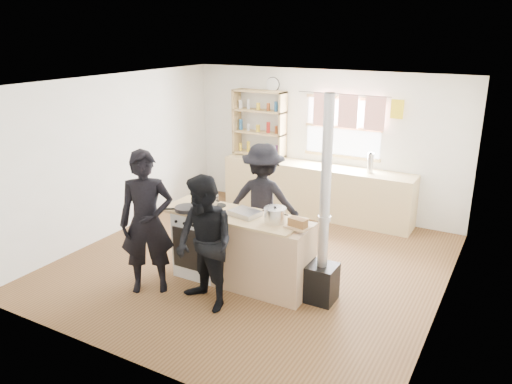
# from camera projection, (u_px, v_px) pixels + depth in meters

# --- Properties ---
(ground) EXTENTS (5.00, 5.00, 0.01)m
(ground) POSITION_uv_depth(u_px,v_px,m) (253.00, 263.00, 7.04)
(ground) COLOR brown
(ground) RESTS_ON ground
(back_counter) EXTENTS (3.40, 0.55, 0.90)m
(back_counter) POSITION_uv_depth(u_px,v_px,m) (316.00, 190.00, 8.74)
(back_counter) COLOR #D8BE82
(back_counter) RESTS_ON ground
(shelving_unit) EXTENTS (1.00, 0.28, 1.20)m
(shelving_unit) POSITION_uv_depth(u_px,v_px,m) (259.00, 123.00, 9.06)
(shelving_unit) COLOR tan
(shelving_unit) RESTS_ON back_counter
(thermos) EXTENTS (0.10, 0.10, 0.33)m
(thermos) POSITION_uv_depth(u_px,v_px,m) (370.00, 163.00, 8.11)
(thermos) COLOR silver
(thermos) RESTS_ON back_counter
(cooking_island) EXTENTS (1.97, 0.64, 0.93)m
(cooking_island) POSITION_uv_depth(u_px,v_px,m) (242.00, 249.00, 6.37)
(cooking_island) COLOR white
(cooking_island) RESTS_ON ground
(skillet_greens) EXTENTS (0.42, 0.42, 0.05)m
(skillet_greens) POSITION_uv_depth(u_px,v_px,m) (187.00, 208.00, 6.38)
(skillet_greens) COLOR black
(skillet_greens) RESTS_ON cooking_island
(roast_tray) EXTENTS (0.41, 0.34, 0.06)m
(roast_tray) POSITION_uv_depth(u_px,v_px,m) (245.00, 213.00, 6.21)
(roast_tray) COLOR silver
(roast_tray) RESTS_ON cooking_island
(stockpot_stove) EXTENTS (0.22, 0.22, 0.18)m
(stockpot_stove) POSITION_uv_depth(u_px,v_px,m) (210.00, 201.00, 6.50)
(stockpot_stove) COLOR #B0B0B2
(stockpot_stove) RESTS_ON cooking_island
(stockpot_counter) EXTENTS (0.27, 0.27, 0.20)m
(stockpot_counter) POSITION_uv_depth(u_px,v_px,m) (275.00, 215.00, 5.98)
(stockpot_counter) COLOR silver
(stockpot_counter) RESTS_ON cooking_island
(bread_board) EXTENTS (0.31, 0.25, 0.12)m
(bread_board) POSITION_uv_depth(u_px,v_px,m) (298.00, 224.00, 5.81)
(bread_board) COLOR tan
(bread_board) RESTS_ON cooking_island
(flue_heater) EXTENTS (0.35, 0.35, 2.50)m
(flue_heater) POSITION_uv_depth(u_px,v_px,m) (323.00, 251.00, 5.87)
(flue_heater) COLOR black
(flue_heater) RESTS_ON ground
(person_near_left) EXTENTS (0.79, 0.73, 1.80)m
(person_near_left) POSITION_uv_depth(u_px,v_px,m) (147.00, 223.00, 6.07)
(person_near_left) COLOR black
(person_near_left) RESTS_ON ground
(person_near_right) EXTENTS (0.93, 0.83, 1.60)m
(person_near_right) POSITION_uv_depth(u_px,v_px,m) (205.00, 244.00, 5.71)
(person_near_right) COLOR black
(person_near_right) RESTS_ON ground
(person_far) EXTENTS (1.18, 0.85, 1.65)m
(person_far) POSITION_uv_depth(u_px,v_px,m) (263.00, 201.00, 7.08)
(person_far) COLOR black
(person_far) RESTS_ON ground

